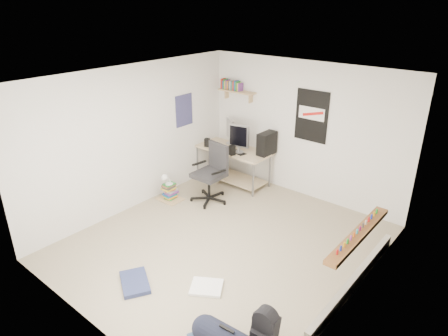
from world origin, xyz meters
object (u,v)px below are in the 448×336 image
Objects in this scene: desk at (233,165)px; office_chair at (209,176)px; book_stack at (170,192)px; backpack at (265,329)px.

desk is 0.95m from office_chair.
office_chair is 2.59× the size of book_stack.
backpack is (2.87, -3.02, -0.16)m from desk.
office_chair is at bearing -102.61° from desk.
desk is at bearing 73.51° from book_stack.
desk reaches higher than backpack.
desk is at bearing 110.16° from office_chair.
office_chair is 3.42m from backpack.
backpack is at bearing -26.92° from book_stack.
office_chair reaches higher than backpack.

